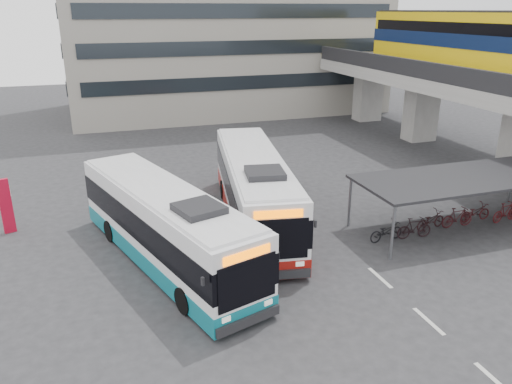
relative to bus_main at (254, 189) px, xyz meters
name	(u,v)px	position (x,y,z in m)	size (l,w,h in m)	color
ground	(321,289)	(0.39, -6.75, -1.66)	(120.00, 120.00, 0.00)	#28282B
viaduct	(477,66)	(17.39, 5.94, 4.57)	(8.00, 32.00, 9.68)	gray
bike_shelter	(460,201)	(8.89, -3.75, -0.30)	(10.00, 4.00, 2.54)	#595B60
road_markings	(429,321)	(2.89, -9.75, -1.65)	(0.15, 7.60, 0.01)	beige
bus_main	(254,189)	(0.00, 0.00, 0.00)	(4.67, 12.35, 3.57)	white
bus_teal	(165,226)	(-4.69, -2.83, -0.07)	(5.83, 11.82, 3.43)	white
pedestrian	(153,251)	(-5.30, -3.59, -0.70)	(0.70, 0.46, 1.92)	black
sign_totem_north	(6,205)	(-11.15, 2.37, -0.32)	(0.55, 0.31, 2.60)	#B10A25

